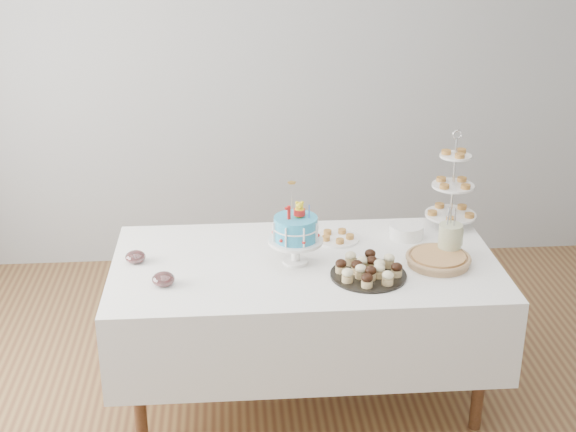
{
  "coord_description": "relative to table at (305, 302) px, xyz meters",
  "views": [
    {
      "loc": [
        -0.36,
        -3.28,
        2.51
      ],
      "look_at": [
        -0.09,
        0.3,
        1.02
      ],
      "focal_mm": 50.0,
      "sensor_mm": 36.0,
      "label": 1
    }
  ],
  "objects": [
    {
      "name": "plate_stack",
      "position": [
        0.56,
        0.25,
        0.26
      ],
      "size": [
        0.18,
        0.18,
        0.07
      ],
      "color": "white",
      "rests_on": "table"
    },
    {
      "name": "cupcake_tray",
      "position": [
        0.29,
        -0.19,
        0.27
      ],
      "size": [
        0.37,
        0.37,
        0.08
      ],
      "color": "black",
      "rests_on": "table"
    },
    {
      "name": "pastry_plate",
      "position": [
        0.19,
        0.25,
        0.24
      ],
      "size": [
        0.23,
        0.23,
        0.03
      ],
      "color": "white",
      "rests_on": "table"
    },
    {
      "name": "jam_bowl_a",
      "position": [
        -0.69,
        -0.2,
        0.26
      ],
      "size": [
        0.11,
        0.11,
        0.06
      ],
      "color": "silver",
      "rests_on": "table"
    },
    {
      "name": "table",
      "position": [
        0.0,
        0.0,
        0.0
      ],
      "size": [
        1.92,
        1.02,
        0.77
      ],
      "color": "white",
      "rests_on": "floor"
    },
    {
      "name": "walls",
      "position": [
        0.0,
        -0.3,
        0.81
      ],
      "size": [
        5.04,
        4.04,
        2.7
      ],
      "color": "#9D9FA2",
      "rests_on": "floor"
    },
    {
      "name": "birthday_cake",
      "position": [
        -0.05,
        -0.01,
        0.34
      ],
      "size": [
        0.27,
        0.27,
        0.42
      ],
      "rotation": [
        0.0,
        0.0,
        0.27
      ],
      "color": "white",
      "rests_on": "table"
    },
    {
      "name": "pie",
      "position": [
        0.65,
        -0.08,
        0.26
      ],
      "size": [
        0.32,
        0.32,
        0.05
      ],
      "color": "tan",
      "rests_on": "table"
    },
    {
      "name": "utensil_pitcher",
      "position": [
        0.73,
        0.01,
        0.32
      ],
      "size": [
        0.13,
        0.12,
        0.26
      ],
      "rotation": [
        0.0,
        0.0,
        -0.0
      ],
      "color": "beige",
      "rests_on": "table"
    },
    {
      "name": "tiered_stand",
      "position": [
        0.84,
        0.4,
        0.45
      ],
      "size": [
        0.28,
        0.28,
        0.54
      ],
      "color": "silver",
      "rests_on": "table"
    },
    {
      "name": "jam_bowl_b",
      "position": [
        -0.84,
        0.05,
        0.26
      ],
      "size": [
        0.1,
        0.1,
        0.06
      ],
      "color": "silver",
      "rests_on": "table"
    },
    {
      "name": "floor",
      "position": [
        0.0,
        -0.3,
        -0.54
      ],
      "size": [
        5.0,
        5.0,
        0.0
      ],
      "primitive_type": "plane",
      "color": "brown",
      "rests_on": "ground"
    }
  ]
}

